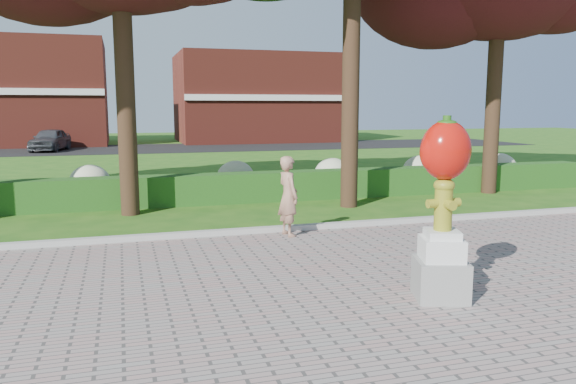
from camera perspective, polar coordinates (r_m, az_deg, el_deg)
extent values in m
plane|color=#255916|center=(8.60, -1.30, -8.88)|extent=(100.00, 100.00, 0.00)
cube|color=#ADADA5|center=(11.40, -5.29, -4.12)|extent=(40.00, 0.18, 0.15)
cube|color=#1E4915|center=(15.22, -8.28, 0.31)|extent=(24.00, 0.70, 0.80)
ellipsoid|color=beige|center=(16.06, -19.47, 0.87)|extent=(1.10, 1.10, 0.99)
ellipsoid|color=beige|center=(16.35, -5.33, 1.46)|extent=(1.10, 1.10, 0.99)
ellipsoid|color=beige|center=(17.18, 4.53, 1.82)|extent=(1.10, 1.10, 0.99)
ellipsoid|color=beige|center=(18.47, 13.25, 2.10)|extent=(1.10, 1.10, 0.99)
ellipsoid|color=beige|center=(20.12, 20.69, 2.29)|extent=(1.10, 1.10, 0.99)
cube|color=black|center=(36.06, -13.17, 4.34)|extent=(50.00, 8.00, 0.02)
cube|color=maroon|center=(43.12, -3.02, 9.47)|extent=(12.00, 8.00, 6.40)
cylinder|color=black|center=(13.92, -16.21, 10.35)|extent=(0.44, 0.44, 6.16)
cylinder|color=black|center=(14.59, 6.42, 12.74)|extent=(0.44, 0.44, 7.28)
cylinder|color=black|center=(17.92, 20.16, 9.27)|extent=(0.44, 0.44, 5.88)
cube|color=gray|center=(7.87, 15.21, -8.53)|extent=(0.83, 0.83, 0.53)
cube|color=silver|center=(7.76, 15.34, -5.59)|extent=(0.67, 0.67, 0.30)
cube|color=silver|center=(7.71, 15.40, -4.13)|extent=(0.54, 0.54, 0.11)
cylinder|color=olive|center=(7.64, 15.50, -1.56)|extent=(0.23, 0.23, 0.60)
ellipsoid|color=olive|center=(7.60, 15.59, 0.66)|extent=(0.28, 0.28, 0.19)
cylinder|color=olive|center=(7.54, 14.42, -1.15)|extent=(0.13, 0.12, 0.12)
cylinder|color=olive|center=(7.72, 16.59, -1.02)|extent=(0.13, 0.12, 0.12)
cylinder|color=olive|center=(7.50, 16.17, -1.28)|extent=(0.13, 0.13, 0.13)
cylinder|color=olive|center=(7.59, 15.62, 1.30)|extent=(0.09, 0.09, 0.05)
ellipsoid|color=red|center=(7.55, 15.73, 4.10)|extent=(0.67, 0.60, 0.77)
ellipsoid|color=red|center=(7.45, 14.48, 3.93)|extent=(0.33, 0.33, 0.49)
ellipsoid|color=red|center=(7.65, 16.94, 3.95)|extent=(0.33, 0.33, 0.49)
cylinder|color=#265A14|center=(7.53, 15.85, 7.01)|extent=(0.11, 0.11, 0.13)
ellipsoid|color=#265A14|center=(7.53, 15.84, 6.77)|extent=(0.26, 0.26, 0.09)
imported|color=#AA7A61|center=(11.10, 0.02, -0.41)|extent=(0.48, 0.64, 1.60)
imported|color=#404348|center=(35.80, -23.03, 4.93)|extent=(2.34, 4.13, 1.33)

